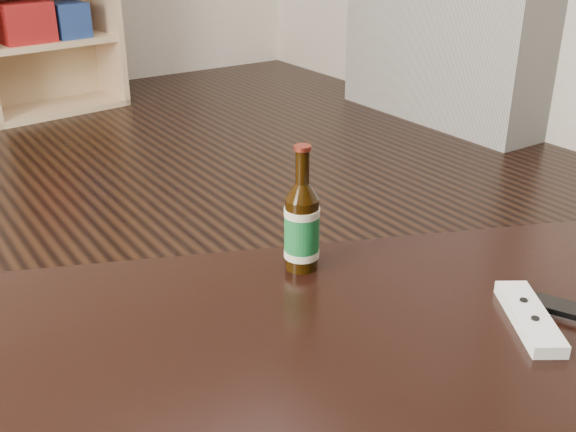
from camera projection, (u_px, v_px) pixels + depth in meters
floor at (84, 398)px, 1.58m from camera, size 5.00×6.00×0.01m
coffee_table at (356, 374)px, 1.05m from camera, size 1.33×1.08×0.44m
beer_bottle at (302, 226)px, 1.21m from camera, size 0.07×0.07×0.24m
phone at (558, 308)px, 1.10m from camera, size 0.08×0.10×0.02m
remote at (529, 317)px, 1.07m from camera, size 0.15×0.19×0.02m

